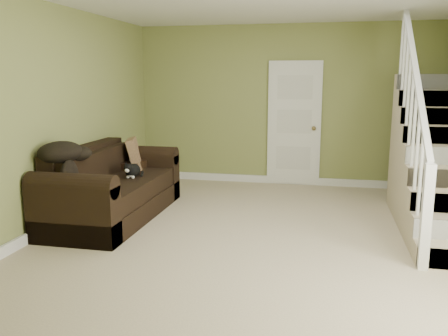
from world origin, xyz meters
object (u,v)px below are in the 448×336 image
at_px(sofa, 111,191).
at_px(cat, 132,170).
at_px(side_table, 128,180).
at_px(banana, 111,182).

relative_size(sofa, cat, 4.87).
xyz_separation_m(side_table, banana, (0.23, -1.01, 0.21)).
bearing_deg(side_table, sofa, -81.82).
bearing_deg(sofa, side_table, 98.18).
xyz_separation_m(side_table, cat, (0.33, -0.60, 0.27)).
bearing_deg(side_table, cat, -61.62).
bearing_deg(sofa, cat, 41.46).
height_order(sofa, banana, sofa).
xyz_separation_m(sofa, banana, (0.12, -0.22, 0.17)).
xyz_separation_m(cat, banana, (-0.10, -0.41, -0.06)).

